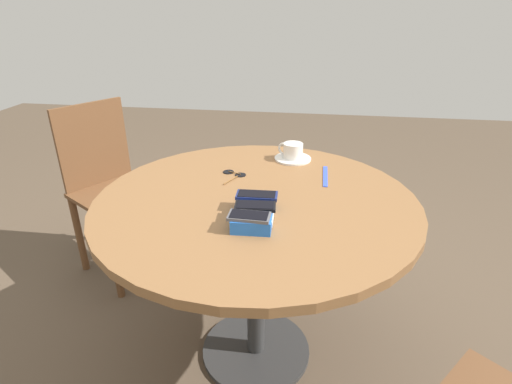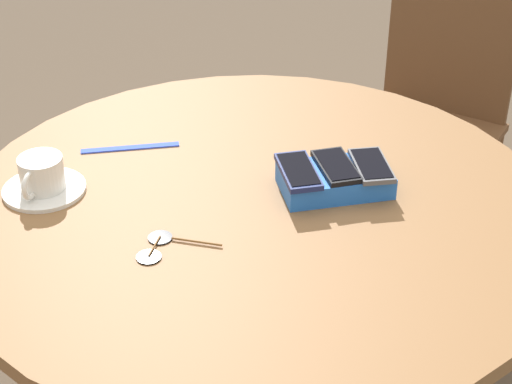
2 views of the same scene
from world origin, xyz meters
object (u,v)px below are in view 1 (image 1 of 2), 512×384
(phone_gray, at_px, (249,216))
(phone_black, at_px, (255,206))
(saucer, at_px, (293,159))
(phone_navy, at_px, (257,195))
(coffee_cup, at_px, (293,150))
(lanyard_strap, at_px, (325,176))
(sunglasses, at_px, (234,174))
(chair_near_window, at_px, (113,188))
(phone_box, at_px, (254,213))
(round_table, at_px, (256,224))

(phone_gray, distance_m, phone_black, 0.07)
(phone_gray, relative_size, saucer, 0.80)
(phone_navy, relative_size, coffee_cup, 1.23)
(phone_navy, distance_m, lanyard_strap, 0.37)
(lanyard_strap, bearing_deg, phone_navy, 143.36)
(saucer, bearing_deg, sunglasses, 132.66)
(phone_gray, height_order, saucer, phone_gray)
(phone_gray, bearing_deg, chair_near_window, 48.39)
(phone_box, bearing_deg, round_table, 5.87)
(lanyard_strap, bearing_deg, chair_near_window, 73.95)
(chair_near_window, bearing_deg, phone_black, -128.75)
(phone_box, bearing_deg, sunglasses, 20.94)
(sunglasses, bearing_deg, phone_box, -159.06)
(phone_black, bearing_deg, sunglasses, 21.49)
(phone_box, xyz_separation_m, saucer, (0.53, -0.09, -0.02))
(coffee_cup, xyz_separation_m, sunglasses, (-0.20, 0.21, -0.04))
(lanyard_strap, xyz_separation_m, chair_near_window, (0.30, 1.05, -0.26))
(phone_gray, distance_m, lanyard_strap, 0.49)
(coffee_cup, bearing_deg, chair_near_window, 81.47)
(round_table, distance_m, coffee_cup, 0.42)
(phone_box, bearing_deg, phone_navy, 0.85)
(coffee_cup, xyz_separation_m, chair_near_window, (0.14, 0.92, -0.30))
(phone_gray, xyz_separation_m, lanyard_strap, (0.43, -0.22, -0.05))
(phone_black, xyz_separation_m, coffee_cup, (0.54, -0.08, -0.01))
(round_table, bearing_deg, lanyard_strap, -47.41)
(phone_gray, distance_m, saucer, 0.61)
(phone_box, height_order, saucer, phone_box)
(phone_gray, relative_size, lanyard_strap, 0.62)
(round_table, xyz_separation_m, lanyard_strap, (0.22, -0.24, 0.10))
(saucer, bearing_deg, lanyard_strap, -140.71)
(round_table, height_order, phone_box, phone_box)
(coffee_cup, relative_size, lanyard_strap, 0.55)
(sunglasses, relative_size, chair_near_window, 0.17)
(phone_navy, xyz_separation_m, sunglasses, (0.26, 0.13, -0.05))
(phone_black, bearing_deg, coffee_cup, -8.34)
(phone_gray, xyz_separation_m, phone_black, (0.06, -0.01, 0.00))
(phone_gray, bearing_deg, phone_black, -7.00)
(phone_box, xyz_separation_m, coffee_cup, (0.53, -0.08, 0.02))
(round_table, relative_size, chair_near_window, 1.25)
(phone_black, relative_size, phone_navy, 0.96)
(phone_box, distance_m, chair_near_window, 1.11)
(phone_navy, bearing_deg, chair_near_window, 54.22)
(lanyard_strap, distance_m, chair_near_window, 1.13)
(phone_box, xyz_separation_m, phone_black, (-0.00, -0.00, 0.03))
(coffee_cup, bearing_deg, phone_black, 171.66)
(lanyard_strap, distance_m, sunglasses, 0.35)
(phone_black, distance_m, sunglasses, 0.37)
(phone_black, relative_size, lanyard_strap, 0.65)
(coffee_cup, bearing_deg, round_table, 165.54)
(phone_gray, bearing_deg, phone_box, -2.86)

